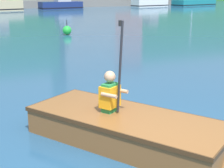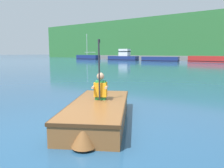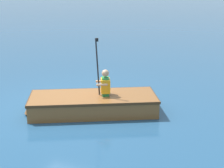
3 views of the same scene
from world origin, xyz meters
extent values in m
plane|color=navy|center=(0.00, 0.00, 0.00)|extent=(300.00, 300.00, 0.00)
cube|color=navy|center=(-12.83, 33.02, 0.40)|extent=(6.48, 3.07, 0.81)
cube|color=black|center=(-12.83, 33.02, 0.14)|extent=(6.52, 3.12, 0.10)
cube|color=navy|center=(-20.73, 33.28, 0.43)|extent=(6.12, 2.55, 0.86)
cube|color=black|center=(-20.73, 33.28, 0.15)|extent=(6.16, 2.59, 0.10)
cube|color=silver|center=(-20.44, 33.32, 1.55)|extent=(2.08, 1.69, 1.38)
cube|color=#19232D|center=(-20.44, 33.32, 1.73)|extent=(2.10, 1.71, 0.20)
cube|color=red|center=(-5.54, 34.69, 0.49)|extent=(5.71, 2.12, 0.99)
cube|color=black|center=(-5.54, 34.69, 0.17)|extent=(5.75, 2.16, 0.10)
cube|color=navy|center=(-29.75, 32.97, 0.51)|extent=(5.54, 1.89, 1.01)
cube|color=black|center=(-29.75, 32.97, 0.18)|extent=(5.59, 1.93, 0.10)
cylinder|color=silver|center=(-30.03, 32.96, 3.28)|extent=(0.10, 0.10, 4.53)
cylinder|color=silver|center=(-29.21, 33.00, 1.61)|extent=(3.01, 0.22, 0.07)
cube|color=brown|center=(0.03, 0.88, 0.21)|extent=(2.50, 3.15, 0.43)
cube|color=#482C16|center=(0.03, 0.88, 0.40)|extent=(2.55, 3.20, 0.06)
cube|color=#482C16|center=(0.03, 0.88, 0.39)|extent=(2.11, 2.68, 0.02)
cone|color=brown|center=(0.75, -0.35, 0.23)|extent=(0.55, 0.55, 0.38)
cube|color=brown|center=(-0.08, 1.07, 0.38)|extent=(1.03, 0.69, 0.03)
cube|color=#267F3F|center=(-0.12, 1.14, 0.65)|extent=(0.29, 0.26, 0.44)
cube|color=orange|center=(-0.12, 1.14, 0.67)|extent=(0.36, 0.33, 0.33)
sphere|color=tan|center=(-0.12, 1.14, 0.97)|extent=(0.17, 0.17, 0.17)
cylinder|color=tan|center=(-0.20, 0.99, 0.73)|extent=(0.18, 0.25, 0.06)
cylinder|color=tan|center=(0.05, 1.14, 0.73)|extent=(0.18, 0.25, 0.06)
cylinder|color=#232328|center=(-0.03, 0.98, 1.12)|extent=(0.09, 0.11, 1.35)
cylinder|color=black|center=(-0.03, 0.98, 1.76)|extent=(0.05, 0.05, 0.08)
camera|label=1|loc=(-2.17, -3.31, 2.23)|focal=55.00mm
camera|label=2|loc=(3.05, -2.73, 1.51)|focal=35.00mm
camera|label=3|loc=(6.84, 4.58, 3.02)|focal=55.00mm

